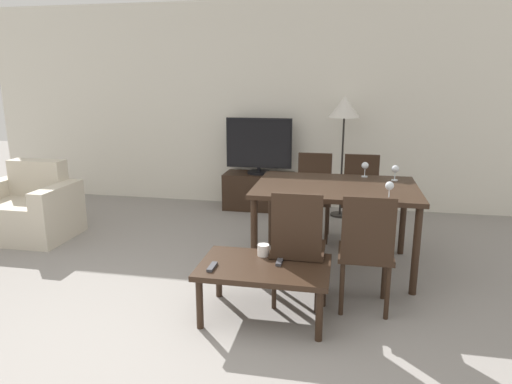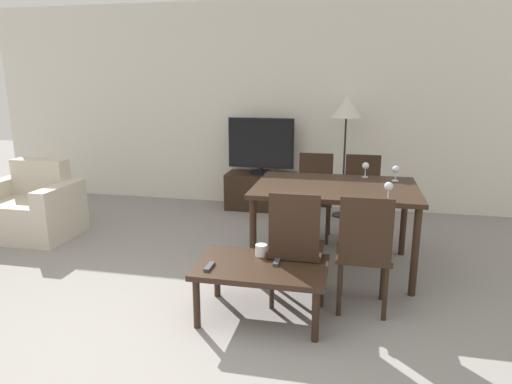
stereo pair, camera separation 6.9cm
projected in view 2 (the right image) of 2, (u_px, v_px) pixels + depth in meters
The scene contains 18 objects.
ground_plane at pixel (109, 364), 2.80m from camera, with size 18.00×18.00×0.00m, color gray.
wall_back at pixel (249, 106), 6.17m from camera, with size 7.50×0.06×2.70m.
armchair at pixel (31, 210), 5.06m from camera, with size 0.99×0.74×0.82m.
tv_stand at pixel (261, 191), 6.12m from camera, with size 0.91×0.44×0.48m.
tv at pixel (261, 146), 5.97m from camera, with size 0.87×0.30×0.73m.
coffee_table at pixel (262, 271), 3.28m from camera, with size 0.94×0.60×0.41m.
dining_table at pixel (335, 194), 4.10m from camera, with size 1.44×1.03×0.78m.
dining_chair_near at pixel (295, 243), 3.41m from camera, with size 0.40×0.40×0.92m.
dining_chair_far at pixel (362, 194), 4.87m from camera, with size 0.40×0.40×0.92m.
dining_chair_near_right at pixel (364, 248), 3.31m from camera, with size 0.40×0.40×0.92m.
dining_chair_far_left at pixel (315, 192), 4.97m from camera, with size 0.40×0.40×0.92m.
floor_lamp at pixel (346, 112), 5.52m from camera, with size 0.38×0.38×1.51m.
remote_primary at pixel (277, 261), 3.31m from camera, with size 0.04×0.15×0.02m.
remote_secondary at pixel (209, 267), 3.21m from camera, with size 0.04×0.15×0.02m.
cup_white_near at pixel (261, 250), 3.43m from camera, with size 0.09×0.09×0.09m.
wine_glass_left at pixel (366, 167), 4.40m from camera, with size 0.07×0.07×0.15m.
wine_glass_center at pixel (396, 170), 4.23m from camera, with size 0.07×0.07×0.15m.
wine_glass_right at pixel (389, 187), 3.56m from camera, with size 0.07×0.07×0.15m.
Camera 2 is at (1.40, -2.22, 1.71)m, focal length 32.00 mm.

